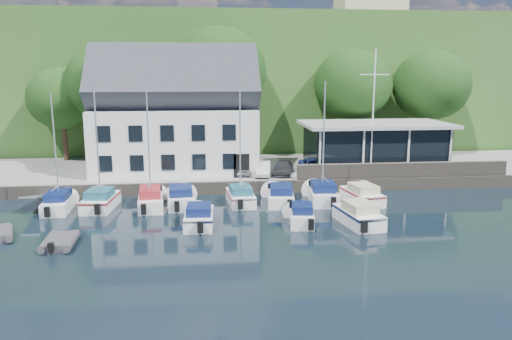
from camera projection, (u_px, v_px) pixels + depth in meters
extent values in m
plane|color=black|center=(283.00, 237.00, 29.66)|extent=(180.00, 180.00, 0.00)
cube|color=gray|center=(254.00, 171.00, 46.63)|extent=(60.00, 13.00, 1.00)
cube|color=#5B5449|center=(262.00, 187.00, 40.29)|extent=(60.00, 0.30, 1.00)
cube|color=#305720|center=(229.00, 81.00, 88.58)|extent=(160.00, 75.00, 16.00)
cube|color=olive|center=(268.00, 37.00, 95.61)|extent=(50.00, 30.00, 0.30)
cube|color=#5B5449|center=(403.00, 170.00, 41.70)|extent=(18.00, 0.50, 1.20)
imported|color=#BBBCC0|center=(244.00, 167.00, 42.83)|extent=(1.58, 3.48, 1.16)
imported|color=silver|center=(263.00, 168.00, 42.31)|extent=(1.70, 3.75, 1.19)
imported|color=#2E2D32|center=(283.00, 168.00, 42.79)|extent=(2.51, 4.15, 1.13)
imported|color=navy|center=(313.00, 166.00, 43.24)|extent=(1.54, 3.81, 1.30)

